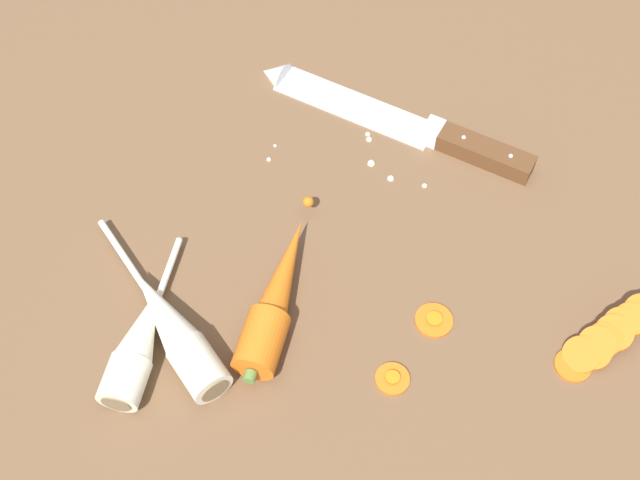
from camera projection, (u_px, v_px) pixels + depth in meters
ground_plane at (319, 242)px, 84.71cm from camera, size 120.00×90.00×4.00cm
chefs_knife at (387, 116)px, 91.19cm from camera, size 31.11×21.45×4.18cm
whole_carrot at (276, 298)px, 76.25cm from camera, size 9.38×20.78×4.20cm
parsnip_front at (138, 344)px, 73.65cm from camera, size 7.24×18.69×4.00cm
parsnip_mid_left at (174, 329)px, 74.52cm from camera, size 14.26×21.35×4.00cm
carrot_slice_stack at (610, 336)px, 74.74cm from camera, size 11.75×7.72×4.36cm
carrot_slice_stray_near at (393, 378)px, 73.50cm from camera, size 3.31×3.31×0.70cm
carrot_slice_stray_mid at (434, 319)px, 76.90cm from camera, size 3.79×3.79×0.70cm
mince_crumbs at (383, 149)px, 88.83cm from camera, size 19.97×10.10×0.88cm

